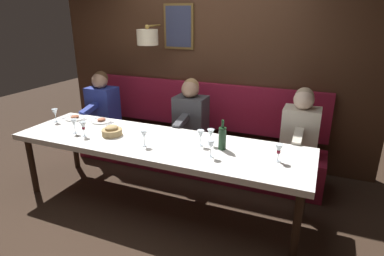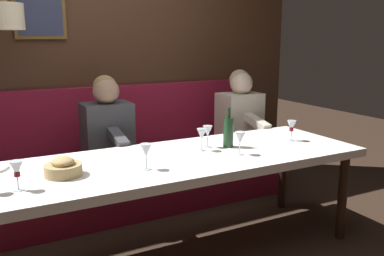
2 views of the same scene
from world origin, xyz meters
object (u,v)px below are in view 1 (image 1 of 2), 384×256
Objects in this scene: diner_nearest at (301,125)px; wine_glass_5 at (211,134)px; wine_glass_1 at (55,113)px; wine_bottle at (222,138)px; diner_middle at (102,101)px; wine_glass_0 at (211,145)px; wine_glass_3 at (74,123)px; dining_table at (158,146)px; wine_glass_4 at (144,135)px; bread_bowl at (112,131)px; diner_near at (191,112)px; wine_glass_6 at (279,149)px; wine_glass_2 at (83,126)px; wine_glass_7 at (201,135)px.

wine_glass_5 is at bearing 133.21° from diner_nearest.
wine_bottle reaches higher than wine_glass_1.
wine_glass_0 is (-1.03, -2.02, 0.04)m from diner_middle.
wine_glass_3 is (-1.03, 2.30, 0.04)m from diner_nearest.
dining_table is at bearing 95.37° from wine_bottle.
wine_glass_4 is at bearing -99.63° from wine_glass_1.
wine_glass_4 is 0.78m from wine_bottle.
diner_nearest is 2.10m from bread_bowl.
wine_glass_3 is 0.55× the size of wine_bottle.
diner_near reaches higher than wine_glass_6.
wine_bottle is at bearing 141.06° from diner_nearest.
wine_glass_1 is at bearing 68.56° from wine_glass_2.
wine_glass_4 is at bearing -104.03° from bread_bowl.
diner_middle is at bearing 42.22° from bread_bowl.
diner_nearest is at bearing -46.79° from wine_glass_5.
wine_glass_4 is at bearing 113.33° from wine_glass_7.
wine_glass_5 is at bearing -64.56° from wine_glass_4.
diner_nearest is 2.39m from wine_glass_2.
wine_glass_3 is (-0.22, -0.50, 0.00)m from wine_glass_1.
wine_glass_4 is at bearing -88.51° from wine_glass_2.
diner_nearest reaches higher than wine_glass_5.
wine_glass_3 is at bearing 136.92° from diner_near.
dining_table is 3.97× the size of diner_nearest.
wine_glass_5 is at bearing -53.27° from wine_glass_7.
diner_nearest is 4.82× the size of wine_glass_3.
wine_glass_0 is at bearing -90.17° from wine_glass_3.
wine_glass_6 is at bearing -108.82° from diner_middle.
diner_near is at bearing -37.24° from wine_glass_2.
wine_glass_7 is (0.07, 0.77, 0.00)m from wine_glass_6.
diner_middle is at bearing 51.62° from wine_glass_4.
wine_bottle is at bearing -80.74° from wine_glass_2.
diner_middle is at bearing 22.19° from wine_glass_3.
diner_near reaches higher than wine_glass_3.
wine_glass_5 is 1.10m from bread_bowl.
diner_nearest is at bearing -90.00° from diner_near.
diner_nearest reaches higher than wine_glass_2.
wine_glass_6 is 0.55× the size of wine_bottle.
wine_glass_1 is 1.91m from wine_glass_7.
wine_glass_0 is at bearing -89.27° from wine_glass_4.
wine_glass_5 is 0.55× the size of wine_bottle.
diner_nearest and diner_middle have the same top height.
wine_glass_7 is at bearing -114.05° from diner_middle.
diner_near is 1.51m from wine_glass_6.
wine_glass_2 is 1.00× the size of wine_glass_7.
wine_glass_4 is 0.55× the size of wine_bottle.
dining_table is at bearing -85.87° from bread_bowl.
dining_table is 1.46m from wine_glass_1.
wine_glass_4 is 1.30m from wine_glass_6.
dining_table is 14.28× the size of bread_bowl.
wine_bottle is 1.36× the size of bread_bowl.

